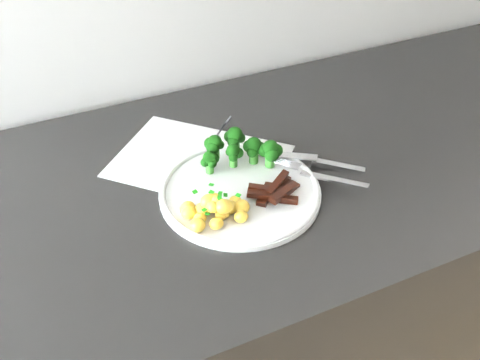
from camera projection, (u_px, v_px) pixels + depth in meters
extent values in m
cube|color=black|center=(252.00, 335.00, 1.24)|extent=(2.47, 0.62, 0.93)
cube|color=white|center=(200.00, 161.00, 0.97)|extent=(0.34, 0.34, 0.00)
cube|color=slate|center=(218.00, 134.00, 1.03)|extent=(0.10, 0.10, 0.00)
cube|color=slate|center=(213.00, 140.00, 1.02)|extent=(0.09, 0.09, 0.00)
cube|color=slate|center=(209.00, 146.00, 1.00)|extent=(0.09, 0.09, 0.00)
cube|color=slate|center=(205.00, 153.00, 0.99)|extent=(0.09, 0.09, 0.00)
cube|color=slate|center=(200.00, 160.00, 0.97)|extent=(0.08, 0.08, 0.00)
cube|color=slate|center=(195.00, 167.00, 0.96)|extent=(0.08, 0.08, 0.00)
cube|color=slate|center=(190.00, 174.00, 0.94)|extent=(0.08, 0.08, 0.00)
cylinder|color=white|center=(240.00, 192.00, 0.90)|extent=(0.26, 0.26, 0.01)
torus|color=white|center=(240.00, 190.00, 0.90)|extent=(0.26, 0.26, 0.01)
cylinder|color=#2D6A22|center=(233.00, 161.00, 0.92)|extent=(0.01, 0.01, 0.02)
sphere|color=black|center=(238.00, 153.00, 0.92)|extent=(0.02, 0.02, 0.02)
sphere|color=black|center=(230.00, 152.00, 0.92)|extent=(0.01, 0.01, 0.01)
sphere|color=black|center=(233.00, 157.00, 0.91)|extent=(0.02, 0.02, 0.02)
sphere|color=black|center=(233.00, 150.00, 0.91)|extent=(0.02, 0.02, 0.02)
cylinder|color=#2D6A22|center=(254.00, 157.00, 0.95)|extent=(0.02, 0.02, 0.02)
sphere|color=black|center=(260.00, 148.00, 0.94)|extent=(0.02, 0.02, 0.02)
sphere|color=black|center=(249.00, 146.00, 0.94)|extent=(0.02, 0.02, 0.02)
sphere|color=black|center=(252.00, 152.00, 0.93)|extent=(0.02, 0.02, 0.02)
sphere|color=black|center=(254.00, 145.00, 0.93)|extent=(0.03, 0.03, 0.03)
cylinder|color=#2D6A22|center=(210.00, 168.00, 0.93)|extent=(0.01, 0.01, 0.02)
sphere|color=black|center=(214.00, 158.00, 0.92)|extent=(0.02, 0.02, 0.02)
sphere|color=black|center=(208.00, 158.00, 0.92)|extent=(0.01, 0.01, 0.01)
sphere|color=black|center=(205.00, 163.00, 0.91)|extent=(0.01, 0.01, 0.01)
sphere|color=black|center=(212.00, 164.00, 0.91)|extent=(0.01, 0.01, 0.01)
sphere|color=black|center=(209.00, 157.00, 0.91)|extent=(0.02, 0.02, 0.02)
cylinder|color=#2D6A22|center=(235.00, 147.00, 0.95)|extent=(0.02, 0.02, 0.02)
sphere|color=black|center=(241.00, 138.00, 0.94)|extent=(0.02, 0.02, 0.02)
sphere|color=black|center=(230.00, 137.00, 0.95)|extent=(0.02, 0.02, 0.02)
sphere|color=black|center=(233.00, 142.00, 0.93)|extent=(0.02, 0.02, 0.02)
sphere|color=black|center=(235.00, 134.00, 0.94)|extent=(0.03, 0.03, 0.03)
cylinder|color=#2D6A22|center=(215.00, 153.00, 0.94)|extent=(0.01, 0.01, 0.02)
sphere|color=black|center=(220.00, 145.00, 0.93)|extent=(0.01, 0.01, 0.01)
sphere|color=black|center=(210.00, 144.00, 0.93)|extent=(0.02, 0.02, 0.02)
sphere|color=black|center=(213.00, 148.00, 0.92)|extent=(0.02, 0.02, 0.02)
sphere|color=black|center=(215.00, 142.00, 0.93)|extent=(0.02, 0.02, 0.02)
cylinder|color=#2D6A22|center=(270.00, 160.00, 0.94)|extent=(0.02, 0.02, 0.02)
sphere|color=black|center=(276.00, 150.00, 0.93)|extent=(0.02, 0.02, 0.02)
sphere|color=black|center=(264.00, 151.00, 0.93)|extent=(0.02, 0.02, 0.02)
sphere|color=black|center=(272.00, 155.00, 0.92)|extent=(0.02, 0.02, 0.02)
sphere|color=black|center=(271.00, 148.00, 0.92)|extent=(0.03, 0.03, 0.03)
ellipsoid|color=#FFC951|center=(221.00, 215.00, 0.84)|extent=(0.02, 0.02, 0.02)
ellipsoid|color=#FFC951|center=(224.00, 208.00, 0.85)|extent=(0.02, 0.02, 0.02)
ellipsoid|color=#FFC951|center=(198.00, 225.00, 0.82)|extent=(0.02, 0.02, 0.02)
ellipsoid|color=#FFC951|center=(187.00, 209.00, 0.85)|extent=(0.02, 0.02, 0.02)
ellipsoid|color=#FFC951|center=(224.00, 206.00, 0.85)|extent=(0.03, 0.02, 0.02)
ellipsoid|color=#FFC951|center=(222.00, 205.00, 0.85)|extent=(0.02, 0.02, 0.02)
ellipsoid|color=#FFC951|center=(242.00, 207.00, 0.85)|extent=(0.02, 0.02, 0.02)
ellipsoid|color=#FFC951|center=(230.00, 207.00, 0.85)|extent=(0.02, 0.02, 0.02)
ellipsoid|color=#FFC951|center=(223.00, 213.00, 0.84)|extent=(0.02, 0.02, 0.02)
ellipsoid|color=#FFC951|center=(188.00, 208.00, 0.85)|extent=(0.02, 0.02, 0.02)
ellipsoid|color=#FFC951|center=(235.00, 202.00, 0.86)|extent=(0.02, 0.02, 0.02)
ellipsoid|color=#FFC951|center=(211.00, 200.00, 0.84)|extent=(0.02, 0.02, 0.02)
ellipsoid|color=#FFC951|center=(189.00, 213.00, 0.84)|extent=(0.02, 0.02, 0.02)
ellipsoid|color=#FFC951|center=(224.00, 207.00, 0.82)|extent=(0.02, 0.02, 0.02)
ellipsoid|color=#FFC951|center=(200.00, 218.00, 0.83)|extent=(0.02, 0.02, 0.02)
ellipsoid|color=#FFC951|center=(216.00, 202.00, 0.83)|extent=(0.02, 0.02, 0.02)
ellipsoid|color=#FFC951|center=(208.00, 201.00, 0.84)|extent=(0.03, 0.02, 0.02)
ellipsoid|color=#FFC951|center=(213.00, 207.00, 0.83)|extent=(0.02, 0.02, 0.02)
ellipsoid|color=#FFC951|center=(241.00, 217.00, 0.83)|extent=(0.02, 0.02, 0.02)
ellipsoid|color=#FFC951|center=(225.00, 206.00, 0.83)|extent=(0.03, 0.02, 0.02)
ellipsoid|color=#FFC951|center=(216.00, 224.00, 0.82)|extent=(0.02, 0.02, 0.02)
ellipsoid|color=#FFC951|center=(216.00, 203.00, 0.83)|extent=(0.02, 0.02, 0.02)
ellipsoid|color=#FFC951|center=(202.00, 209.00, 0.85)|extent=(0.02, 0.02, 0.02)
ellipsoid|color=#FFC951|center=(214.00, 198.00, 0.84)|extent=(0.02, 0.02, 0.02)
cube|color=#126B0C|center=(215.00, 197.00, 0.84)|extent=(0.01, 0.01, 0.00)
cube|color=#126B0C|center=(206.00, 197.00, 0.83)|extent=(0.01, 0.01, 0.00)
cube|color=#126B0C|center=(216.00, 204.00, 0.82)|extent=(0.01, 0.01, 0.00)
cube|color=#126B0C|center=(220.00, 197.00, 0.82)|extent=(0.01, 0.01, 0.00)
cube|color=#126B0C|center=(211.00, 185.00, 0.86)|extent=(0.01, 0.01, 0.00)
cube|color=#126B0C|center=(211.00, 192.00, 0.84)|extent=(0.01, 0.01, 0.00)
cube|color=#126B0C|center=(208.00, 214.00, 0.81)|extent=(0.01, 0.01, 0.00)
cube|color=#126B0C|center=(220.00, 193.00, 0.84)|extent=(0.01, 0.01, 0.00)
cube|color=#126B0C|center=(195.00, 192.00, 0.85)|extent=(0.01, 0.01, 0.00)
cube|color=#126B0C|center=(204.00, 210.00, 0.82)|extent=(0.01, 0.01, 0.00)
cube|color=#126B0C|center=(220.00, 199.00, 0.83)|extent=(0.01, 0.01, 0.00)
cube|color=#126B0C|center=(219.00, 198.00, 0.83)|extent=(0.01, 0.01, 0.00)
cube|color=#126B0C|center=(238.00, 195.00, 0.83)|extent=(0.01, 0.01, 0.00)
cube|color=#126B0C|center=(225.00, 195.00, 0.84)|extent=(0.01, 0.01, 0.00)
cube|color=black|center=(279.00, 190.00, 0.89)|extent=(0.06, 0.04, 0.01)
cube|color=black|center=(278.00, 185.00, 0.90)|extent=(0.05, 0.03, 0.01)
cube|color=black|center=(266.00, 194.00, 0.88)|extent=(0.05, 0.05, 0.01)
cube|color=black|center=(286.00, 190.00, 0.89)|extent=(0.06, 0.04, 0.01)
cube|color=black|center=(280.00, 199.00, 0.87)|extent=(0.05, 0.04, 0.01)
cube|color=black|center=(267.00, 195.00, 0.87)|extent=(0.06, 0.05, 0.01)
cube|color=black|center=(277.00, 182.00, 0.89)|extent=(0.06, 0.04, 0.01)
cube|color=black|center=(282.00, 194.00, 0.87)|extent=(0.05, 0.03, 0.01)
cube|color=black|center=(267.00, 190.00, 0.88)|extent=(0.06, 0.04, 0.01)
cube|color=silver|center=(334.00, 180.00, 0.91)|extent=(0.08, 0.10, 0.02)
cube|color=silver|center=(293.00, 166.00, 0.93)|extent=(0.03, 0.03, 0.01)
cylinder|color=silver|center=(281.00, 159.00, 0.94)|extent=(0.03, 0.03, 0.00)
cylinder|color=silver|center=(280.00, 160.00, 0.94)|extent=(0.03, 0.03, 0.00)
cylinder|color=silver|center=(279.00, 162.00, 0.94)|extent=(0.03, 0.03, 0.00)
cylinder|color=silver|center=(278.00, 163.00, 0.93)|extent=(0.03, 0.03, 0.00)
cube|color=silver|center=(286.00, 155.00, 0.96)|extent=(0.09, 0.08, 0.01)
cube|color=silver|center=(338.00, 166.00, 0.95)|extent=(0.08, 0.07, 0.02)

